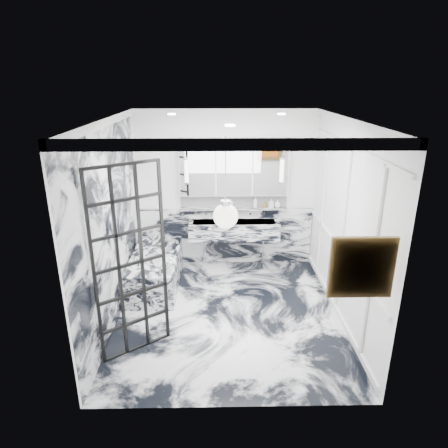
{
  "coord_description": "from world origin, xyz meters",
  "views": [
    {
      "loc": [
        -0.15,
        -5.1,
        3.26
      ],
      "look_at": [
        -0.05,
        0.5,
        1.22
      ],
      "focal_mm": 32.0,
      "sensor_mm": 36.0,
      "label": 1
    }
  ],
  "objects_px": {
    "crittall_door": "(131,264)",
    "mirror_cabinet": "(234,167)",
    "bathtub": "(156,270)",
    "trough_sink": "(234,230)"
  },
  "relations": [
    {
      "from": "crittall_door",
      "to": "mirror_cabinet",
      "type": "height_order",
      "value": "crittall_door"
    },
    {
      "from": "bathtub",
      "to": "crittall_door",
      "type": "bearing_deg",
      "value": -90.2
    },
    {
      "from": "mirror_cabinet",
      "to": "bathtub",
      "type": "xyz_separation_m",
      "value": [
        -1.32,
        -0.83,
        -1.54
      ]
    },
    {
      "from": "trough_sink",
      "to": "bathtub",
      "type": "bearing_deg",
      "value": -153.52
    },
    {
      "from": "crittall_door",
      "to": "bathtub",
      "type": "relative_size",
      "value": 1.45
    },
    {
      "from": "crittall_door",
      "to": "mirror_cabinet",
      "type": "xyz_separation_m",
      "value": [
        1.33,
        2.52,
        0.62
      ]
    },
    {
      "from": "crittall_door",
      "to": "bathtub",
      "type": "bearing_deg",
      "value": 54.47
    },
    {
      "from": "crittall_door",
      "to": "mirror_cabinet",
      "type": "relative_size",
      "value": 1.26
    },
    {
      "from": "crittall_door",
      "to": "trough_sink",
      "type": "bearing_deg",
      "value": 25.15
    },
    {
      "from": "trough_sink",
      "to": "bathtub",
      "type": "distance_m",
      "value": 1.55
    }
  ]
}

